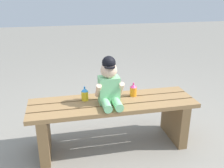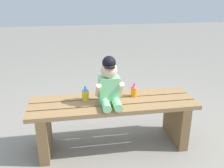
{
  "view_description": "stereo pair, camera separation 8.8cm",
  "coord_description": "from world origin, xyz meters",
  "px_view_note": "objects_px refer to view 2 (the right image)",
  "views": [
    {
      "loc": [
        -0.42,
        -1.91,
        1.34
      ],
      "look_at": [
        -0.02,
        -0.05,
        0.62
      ],
      "focal_mm": 40.27,
      "sensor_mm": 36.0,
      "label": 1
    },
    {
      "loc": [
        -0.34,
        -1.93,
        1.34
      ],
      "look_at": [
        -0.02,
        -0.05,
        0.62
      ],
      "focal_mm": 40.27,
      "sensor_mm": 36.0,
      "label": 2
    }
  ],
  "objects_px": {
    "child_figure": "(109,84)",
    "sippy_cup_right": "(134,90)",
    "sippy_cup_left": "(85,93)",
    "park_bench": "(113,116)"
  },
  "relations": [
    {
      "from": "child_figure",
      "to": "sippy_cup_left",
      "type": "relative_size",
      "value": 3.26
    },
    {
      "from": "sippy_cup_left",
      "to": "sippy_cup_right",
      "type": "bearing_deg",
      "value": 0.0
    },
    {
      "from": "park_bench",
      "to": "sippy_cup_right",
      "type": "xyz_separation_m",
      "value": [
        0.2,
        0.08,
        0.2
      ]
    },
    {
      "from": "child_figure",
      "to": "sippy_cup_right",
      "type": "xyz_separation_m",
      "value": [
        0.24,
        0.11,
        -0.12
      ]
    },
    {
      "from": "park_bench",
      "to": "child_figure",
      "type": "bearing_deg",
      "value": -139.87
    },
    {
      "from": "child_figure",
      "to": "sippy_cup_right",
      "type": "bearing_deg",
      "value": 24.21
    },
    {
      "from": "child_figure",
      "to": "sippy_cup_right",
      "type": "relative_size",
      "value": 3.26
    },
    {
      "from": "child_figure",
      "to": "park_bench",
      "type": "bearing_deg",
      "value": 40.13
    },
    {
      "from": "park_bench",
      "to": "sippy_cup_left",
      "type": "height_order",
      "value": "sippy_cup_left"
    },
    {
      "from": "child_figure",
      "to": "sippy_cup_right",
      "type": "height_order",
      "value": "child_figure"
    }
  ]
}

